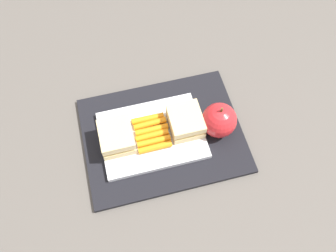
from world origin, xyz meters
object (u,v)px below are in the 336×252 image
Objects in this scene: sandwich_half_left at (117,137)px; carrot_sticks_bundle at (152,132)px; sandwich_half_right at (186,122)px; apple at (219,120)px; food_tray at (152,135)px.

sandwich_half_left is 0.90× the size of carrot_sticks_bundle.
sandwich_half_left is at bearing 180.00° from sandwich_half_right.
sandwich_half_left is 1.00× the size of sandwich_half_right.
sandwich_half_left is 0.89× the size of apple.
sandwich_half_left reaches higher than carrot_sticks_bundle.
carrot_sticks_bundle is 0.15m from apple.
food_tray is at bearing 173.16° from apple.
sandwich_half_left is 0.23m from apple.
apple reaches higher than food_tray.
food_tray is 2.88× the size of sandwich_half_right.
food_tray is 0.08m from sandwich_half_left.
carrot_sticks_bundle reaches higher than food_tray.
apple is at bearing -6.84° from food_tray.
food_tray is 0.15m from apple.
sandwich_half_left is 0.08m from carrot_sticks_bundle.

